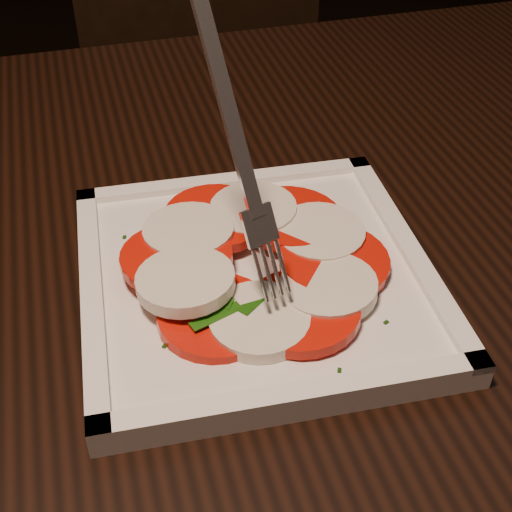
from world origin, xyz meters
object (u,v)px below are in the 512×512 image
object	(u,v)px
chair	(213,97)
plate	(256,280)
fork	(228,139)
table	(295,305)

from	to	relation	value
chair	plate	distance (m)	0.76
chair	fork	bearing A→B (deg)	-98.97
table	plate	distance (m)	0.14
fork	table	bearing A→B (deg)	24.95
table	chair	size ratio (longest dim) A/B	1.33
chair	fork	xyz separation A→B (m)	(-0.11, -0.72, 0.34)
table	fork	xyz separation A→B (m)	(-0.07, -0.07, 0.23)
plate	fork	size ratio (longest dim) A/B	1.40
plate	fork	xyz separation A→B (m)	(-0.02, 0.00, 0.12)
table	fork	world-z (taller)	fork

